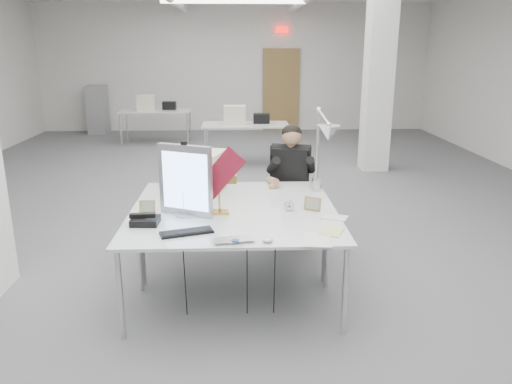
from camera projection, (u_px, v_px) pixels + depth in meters
room_shell at (236, 83)px, 6.25m from camera, size 10.04×14.04×3.24m
desk_main at (233, 228)px, 3.99m from camera, size 1.80×0.90×0.02m
desk_second at (234, 195)px, 4.85m from camera, size 1.80×0.90×0.02m
bg_desk_a at (246, 125)px, 9.27m from camera, size 1.60×0.80×0.02m
bg_desk_b at (156, 111)px, 11.31m from camera, size 1.60×0.80×0.02m
filing_cabinet at (98, 110)px, 12.68m from camera, size 0.45×0.55×1.20m
office_chair at (290, 194)px, 5.54m from camera, size 0.67×0.67×1.12m
seated_person at (291, 165)px, 5.40m from camera, size 0.60×0.68×0.88m
monitor at (185, 181)px, 4.17m from camera, size 0.46×0.25×0.61m
pennant at (220, 174)px, 4.13m from camera, size 0.44×0.12×0.48m
keyboard at (187, 232)px, 3.83m from camera, size 0.43×0.25×0.02m
laptop at (235, 242)px, 3.62m from camera, size 0.33×0.24×0.02m
mouse at (268, 240)px, 3.65m from camera, size 0.10×0.08×0.03m
bankers_lamp at (219, 194)px, 4.26m from camera, size 0.30×0.12×0.34m
desk_phone at (145, 221)px, 4.03m from camera, size 0.23×0.21×0.05m
picture_frame_left at (147, 206)px, 4.30m from camera, size 0.14×0.04×0.11m
picture_frame_right at (312, 204)px, 4.36m from camera, size 0.15×0.11×0.12m
desk_clock at (289, 205)px, 4.35m from camera, size 0.09×0.04×0.09m
paper_stack_a at (317, 240)px, 3.70m from camera, size 0.24×0.31×0.01m
paper_stack_b at (331, 231)px, 3.87m from camera, size 0.25×0.28×0.01m
paper_stack_c at (335, 217)px, 4.18m from camera, size 0.25×0.22×0.01m
beige_monitor at (201, 171)px, 4.90m from camera, size 0.52×0.50×0.40m
architect_lamp at (322, 153)px, 4.62m from camera, size 0.29×0.69×0.86m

